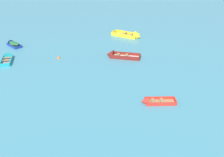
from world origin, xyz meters
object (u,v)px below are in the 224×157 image
Objects in this scene: rowboat_turquoise_outer_right at (8,58)px; rowboat_yellow_far_back at (132,36)px; rowboat_deep_blue_foreground_center at (13,44)px; rowboat_maroon_near_left at (117,55)px; mooring_buoy_outer_edge at (59,58)px; rowboat_red_near_right at (152,101)px.

rowboat_turquoise_outer_right is 16.80m from rowboat_yellow_far_back.
rowboat_turquoise_outer_right is 1.24× the size of rowboat_deep_blue_foreground_center.
rowboat_maroon_near_left reaches higher than mooring_buoy_outer_edge.
rowboat_yellow_far_back is (14.71, 8.11, 0.06)m from rowboat_turquoise_outer_right.
rowboat_red_near_right is (15.39, -8.87, -0.02)m from rowboat_turquoise_outer_right.
rowboat_maroon_near_left is at bearing 106.52° from rowboat_red_near_right.
rowboat_maroon_near_left is 14.09m from rowboat_deep_blue_foreground_center.
rowboat_maroon_near_left is 1.28× the size of rowboat_turquoise_outer_right.
rowboat_turquoise_outer_right reaches higher than rowboat_red_near_right.
rowboat_turquoise_outer_right is 1.10× the size of rowboat_red_near_right.
rowboat_deep_blue_foreground_center is at bearing 140.89° from rowboat_red_near_right.
rowboat_yellow_far_back reaches higher than rowboat_deep_blue_foreground_center.
rowboat_deep_blue_foreground_center is 8.02m from mooring_buoy_outer_edge.
rowboat_turquoise_outer_right reaches higher than mooring_buoy_outer_edge.
rowboat_red_near_right reaches higher than mooring_buoy_outer_edge.
rowboat_yellow_far_back is at bearing 92.29° from rowboat_red_near_right.
rowboat_turquoise_outer_right is (-12.50, -0.86, -0.03)m from rowboat_maroon_near_left.
rowboat_maroon_near_left reaches higher than rowboat_turquoise_outer_right.
mooring_buoy_outer_edge is at bearing 4.01° from rowboat_turquoise_outer_right.
rowboat_maroon_near_left is 1.40× the size of rowboat_red_near_right.
rowboat_turquoise_outer_right is at bearing -175.99° from mooring_buoy_outer_edge.
rowboat_turquoise_outer_right is at bearing -76.39° from rowboat_deep_blue_foreground_center.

